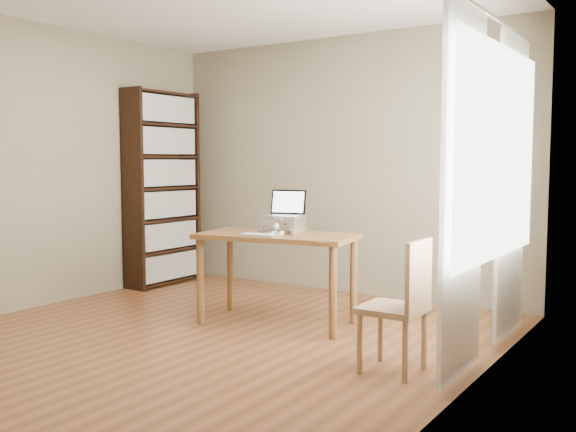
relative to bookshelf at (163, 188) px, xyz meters
The scene contains 10 objects.
room 2.43m from the bookshelf, 39.52° to the right, with size 4.04×4.54×2.64m.
bookshelf is the anchor object (origin of this frame).
curtains 3.83m from the bookshelf, 11.30° to the right, with size 0.03×1.90×2.25m.
desk 2.20m from the bookshelf, 20.33° to the right, with size 1.37×0.85×0.75m.
laptop_stand 2.15m from the bookshelf, 18.32° to the right, with size 0.32×0.25×0.13m.
laptop 2.12m from the bookshelf, 16.91° to the right, with size 0.34×0.31×0.22m.
keyboard 2.25m from the bookshelf, 25.87° to the right, with size 0.30×0.15×0.02m.
coaster 2.81m from the bookshelf, 21.53° to the right, with size 0.09×0.09×0.01m, color brown.
cat 2.16m from the bookshelf, 17.38° to the right, with size 0.25×0.49×0.16m.
chair 3.71m from the bookshelf, 21.71° to the right, with size 0.38×0.38×0.86m.
Camera 1 is at (3.16, -3.51, 1.35)m, focal length 40.00 mm.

